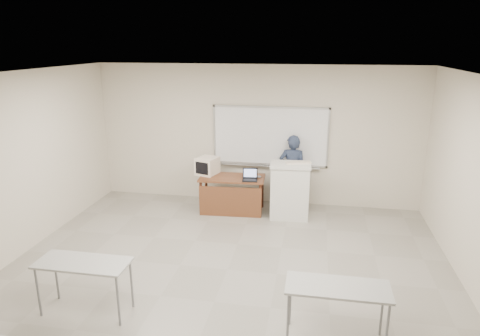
% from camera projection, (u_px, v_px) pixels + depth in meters
% --- Properties ---
extents(floor, '(7.00, 8.00, 0.01)m').
position_uv_depth(floor, '(214.00, 302.00, 5.88)').
color(floor, gray).
rests_on(floor, ground).
extents(whiteboard, '(2.48, 0.10, 1.31)m').
position_uv_depth(whiteboard, '(270.00, 137.00, 9.15)').
color(whiteboard, white).
rests_on(whiteboard, floor).
extents(student_desks, '(4.40, 2.20, 0.73)m').
position_uv_depth(student_desks, '(182.00, 321.00, 4.41)').
color(student_desks, '#A3A39D').
rests_on(student_desks, floor).
extents(instructor_desk, '(1.34, 0.67, 0.75)m').
position_uv_depth(instructor_desk, '(231.00, 189.00, 8.80)').
color(instructor_desk, brown).
rests_on(instructor_desk, floor).
extents(podium, '(0.79, 0.58, 1.12)m').
position_uv_depth(podium, '(290.00, 190.00, 8.60)').
color(podium, white).
rests_on(podium, floor).
extents(crt_monitor, '(0.39, 0.44, 0.37)m').
position_uv_depth(crt_monitor, '(208.00, 166.00, 9.01)').
color(crt_monitor, beige).
rests_on(crt_monitor, instructor_desk).
extents(laptop, '(0.30, 0.28, 0.22)m').
position_uv_depth(laptop, '(250.00, 177.00, 8.64)').
color(laptop, black).
rests_on(laptop, instructor_desk).
extents(mouse, '(0.12, 0.09, 0.04)m').
position_uv_depth(mouse, '(259.00, 177.00, 8.79)').
color(mouse, '#96989D').
rests_on(mouse, instructor_desk).
extents(keyboard, '(0.53, 0.31, 0.03)m').
position_uv_depth(keyboard, '(298.00, 163.00, 8.48)').
color(keyboard, beige).
rests_on(keyboard, podium).
extents(presenter, '(0.59, 0.40, 1.57)m').
position_uv_depth(presenter, '(292.00, 171.00, 9.13)').
color(presenter, black).
rests_on(presenter, floor).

